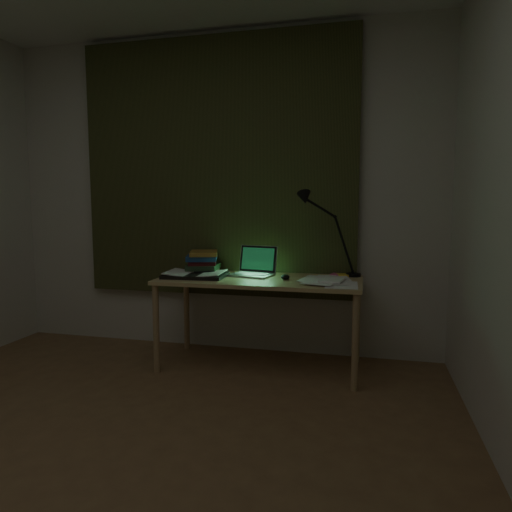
{
  "coord_description": "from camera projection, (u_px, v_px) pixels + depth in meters",
  "views": [
    {
      "loc": [
        1.16,
        -1.49,
        1.17
      ],
      "look_at": [
        0.44,
        1.49,
        0.82
      ],
      "focal_mm": 32.0,
      "sensor_mm": 36.0,
      "label": 1
    }
  ],
  "objects": [
    {
      "name": "floor",
      "position": [
        64.0,
        494.0,
        1.85
      ],
      "size": [
        3.5,
        4.0,
        0.0
      ],
      "primitive_type": "cube",
      "color": "brown",
      "rests_on": "ground"
    },
    {
      "name": "desk",
      "position": [
        260.0,
        323.0,
        3.26
      ],
      "size": [
        1.42,
        0.62,
        0.65
      ],
      "primitive_type": null,
      "color": "tan",
      "rests_on": "floor"
    },
    {
      "name": "wall_back",
      "position": [
        218.0,
        194.0,
        3.64
      ],
      "size": [
        3.5,
        0.0,
        2.5
      ],
      "primitive_type": "cube",
      "color": "beige",
      "rests_on": "ground"
    },
    {
      "name": "sticky_pink",
      "position": [
        337.0,
        275.0,
        3.33
      ],
      "size": [
        0.1,
        0.1,
        0.02
      ],
      "primitive_type": "cube",
      "rotation": [
        0.0,
        0.0,
        -0.3
      ],
      "color": "#DB5581",
      "rests_on": "desk"
    },
    {
      "name": "curtain",
      "position": [
        216.0,
        168.0,
        3.58
      ],
      "size": [
        2.2,
        0.06,
        2.0
      ],
      "primitive_type": "cube",
      "color": "#31351A",
      "rests_on": "wall_back"
    },
    {
      "name": "mouse",
      "position": [
        285.0,
        277.0,
        3.17
      ],
      "size": [
        0.07,
        0.1,
        0.04
      ],
      "primitive_type": "ellipsoid",
      "rotation": [
        0.0,
        0.0,
        0.09
      ],
      "color": "black",
      "rests_on": "desk"
    },
    {
      "name": "open_textbook",
      "position": [
        195.0,
        274.0,
        3.28
      ],
      "size": [
        0.45,
        0.33,
        0.04
      ],
      "primitive_type": null,
      "rotation": [
        0.0,
        0.0,
        0.06
      ],
      "color": "silver",
      "rests_on": "desk"
    },
    {
      "name": "laptop",
      "position": [
        251.0,
        261.0,
        3.32
      ],
      "size": [
        0.36,
        0.39,
        0.22
      ],
      "primitive_type": null,
      "rotation": [
        0.0,
        0.0,
        -0.19
      ],
      "color": "#A9A9AE",
      "rests_on": "desk"
    },
    {
      "name": "desk_lamp",
      "position": [
        354.0,
        236.0,
        3.28
      ],
      "size": [
        0.4,
        0.32,
        0.58
      ],
      "primitive_type": null,
      "rotation": [
        0.0,
        0.0,
        -0.05
      ],
      "color": "black",
      "rests_on": "desk"
    },
    {
      "name": "book_stack",
      "position": [
        203.0,
        262.0,
        3.46
      ],
      "size": [
        0.26,
        0.3,
        0.18
      ],
      "primitive_type": null,
      "rotation": [
        0.0,
        0.0,
        0.16
      ],
      "color": "silver",
      "rests_on": "desk"
    },
    {
      "name": "sticky_yellow",
      "position": [
        343.0,
        275.0,
        3.31
      ],
      "size": [
        0.1,
        0.1,
        0.02
      ],
      "primitive_type": "cube",
      "rotation": [
        0.0,
        0.0,
        0.33
      ],
      "color": "yellow",
      "rests_on": "desk"
    },
    {
      "name": "loose_papers",
      "position": [
        325.0,
        280.0,
        3.08
      ],
      "size": [
        0.37,
        0.38,
        0.02
      ],
      "primitive_type": null,
      "rotation": [
        0.0,
        0.0,
        0.1
      ],
      "color": "white",
      "rests_on": "desk"
    }
  ]
}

